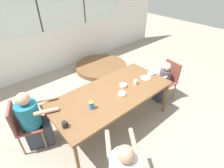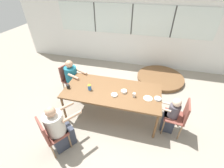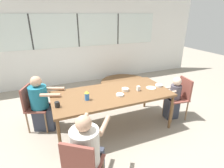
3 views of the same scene
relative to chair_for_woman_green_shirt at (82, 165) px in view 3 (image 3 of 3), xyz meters
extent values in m
plane|color=gray|center=(0.86, 1.22, -0.53)|extent=(16.00, 16.00, 0.00)
cube|color=silver|center=(0.86, 3.96, 0.87)|extent=(8.40, 0.06, 2.80)
cube|color=silver|center=(0.86, 3.91, 1.10)|extent=(5.20, 0.02, 0.95)
cube|color=#333333|center=(-0.44, 3.91, 1.10)|extent=(0.04, 0.01, 0.95)
cube|color=#333333|center=(0.86, 3.91, 1.10)|extent=(0.04, 0.01, 0.95)
cube|color=#333333|center=(2.16, 3.91, 1.10)|extent=(0.04, 0.01, 0.95)
cube|color=brown|center=(0.86, 1.22, 0.20)|extent=(2.17, 1.01, 0.04)
cylinder|color=brown|center=(-0.17, 0.76, -0.18)|extent=(0.05, 0.05, 0.70)
cylinder|color=brown|center=(1.90, 0.76, -0.18)|extent=(0.05, 0.05, 0.70)
cylinder|color=brown|center=(-0.17, 1.68, -0.18)|extent=(0.05, 0.05, 0.70)
cylinder|color=brown|center=(1.90, 1.68, -0.18)|extent=(0.05, 0.05, 0.70)
cube|color=brown|center=(0.05, 0.07, -0.08)|extent=(0.56, 0.56, 0.03)
cube|color=brown|center=(-0.05, -0.07, 0.14)|extent=(0.33, 0.25, 0.42)
cylinder|color=#8C6B4C|center=(0.01, 0.31, -0.31)|extent=(0.03, 0.03, 0.43)
cube|color=brown|center=(-0.44, 1.73, -0.08)|extent=(0.52, 0.52, 0.03)
cube|color=brown|center=(-0.61, 1.79, 0.14)|extent=(0.17, 0.37, 0.42)
cylinder|color=#8C6B4C|center=(-0.23, 1.82, -0.31)|extent=(0.03, 0.03, 0.43)
cylinder|color=#8C6B4C|center=(-0.35, 1.51, -0.31)|extent=(0.03, 0.03, 0.43)
cylinder|color=#8C6B4C|center=(-0.54, 1.95, -0.31)|extent=(0.03, 0.03, 0.43)
cylinder|color=#8C6B4C|center=(-0.66, 1.63, -0.31)|extent=(0.03, 0.03, 0.43)
cube|color=brown|center=(2.26, 1.05, -0.08)|extent=(0.45, 0.45, 0.03)
cube|color=brown|center=(2.44, 1.02, 0.14)|extent=(0.08, 0.38, 0.42)
cylinder|color=#8C6B4C|center=(2.07, 0.90, -0.31)|extent=(0.03, 0.03, 0.43)
cylinder|color=#8C6B4C|center=(2.11, 1.24, -0.31)|extent=(0.03, 0.03, 0.43)
cylinder|color=#8C6B4C|center=(2.41, 0.86, -0.31)|extent=(0.03, 0.03, 0.43)
cylinder|color=#8C6B4C|center=(2.45, 1.19, -0.31)|extent=(0.03, 0.03, 0.43)
cylinder|color=beige|center=(0.08, 0.11, 0.15)|extent=(0.34, 0.34, 0.45)
sphere|color=tan|center=(0.08, 0.11, 0.47)|extent=(0.18, 0.18, 0.18)
cylinder|color=tan|center=(0.12, 0.43, 0.27)|extent=(0.27, 0.34, 0.06)
cylinder|color=tan|center=(0.37, 0.26, 0.27)|extent=(0.27, 0.34, 0.06)
cube|color=#333847|center=(-0.35, 1.69, -0.30)|extent=(0.47, 0.41, 0.46)
cylinder|color=#1E7089|center=(-0.41, 1.71, 0.14)|extent=(0.32, 0.32, 0.42)
sphere|color=tan|center=(-0.41, 1.71, 0.45)|extent=(0.20, 0.20, 0.20)
cylinder|color=tan|center=(-0.10, 1.75, 0.25)|extent=(0.35, 0.18, 0.06)
cylinder|color=tan|center=(-0.20, 1.48, 0.25)|extent=(0.35, 0.18, 0.06)
cube|color=#333847|center=(2.17, 1.06, -0.30)|extent=(0.29, 0.23, 0.46)
cylinder|color=#4C4751|center=(2.22, 1.05, 0.08)|extent=(0.22, 0.22, 0.29)
sphere|color=beige|center=(2.22, 1.05, 0.31)|extent=(0.17, 0.17, 0.17)
cylinder|color=beige|center=(2.02, 0.98, 0.14)|extent=(0.25, 0.07, 0.04)
cylinder|color=beige|center=(2.04, 1.17, 0.14)|extent=(0.25, 0.07, 0.04)
cylinder|color=black|center=(-0.13, 1.05, 0.26)|extent=(0.07, 0.07, 0.09)
torus|color=black|center=(-0.09, 1.05, 0.26)|extent=(0.01, 0.06, 0.06)
cylinder|color=blue|center=(0.37, 1.12, 0.28)|extent=(0.08, 0.08, 0.13)
cone|color=gold|center=(0.37, 1.12, 0.36)|extent=(0.08, 0.08, 0.04)
cube|color=silver|center=(1.37, 1.13, 0.26)|extent=(0.06, 0.06, 0.09)
cylinder|color=silver|center=(1.14, 1.22, 0.24)|extent=(0.13, 0.13, 0.05)
cylinder|color=white|center=(0.96, 1.06, 0.23)|extent=(0.14, 0.14, 0.03)
cylinder|color=silver|center=(1.86, 1.17, 0.23)|extent=(0.14, 0.14, 0.04)
cylinder|color=beige|center=(1.67, 1.14, 0.22)|extent=(0.19, 0.19, 0.01)
cylinder|color=brown|center=(2.05, 3.08, -0.51)|extent=(1.49, 1.49, 0.03)
cylinder|color=brown|center=(2.05, 3.08, -0.48)|extent=(1.50, 1.50, 0.03)
cylinder|color=brown|center=(2.05, 3.08, -0.45)|extent=(1.49, 1.49, 0.03)
cylinder|color=brown|center=(2.05, 3.08, -0.42)|extent=(1.50, 1.50, 0.03)
camera|label=1|loc=(-0.72, -0.60, 2.05)|focal=28.00mm
camera|label=2|loc=(1.51, -1.33, 2.34)|focal=24.00mm
camera|label=3|loc=(-0.24, -1.49, 1.58)|focal=28.00mm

